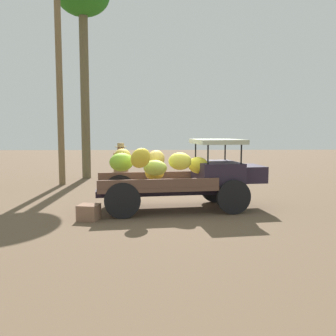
% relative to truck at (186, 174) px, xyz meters
% --- Properties ---
extents(ground_plane, '(60.00, 60.00, 0.00)m').
position_rel_truck_xyz_m(ground_plane, '(-0.26, 0.21, -0.95)').
color(ground_plane, brown).
extents(truck, '(4.60, 2.25, 1.88)m').
position_rel_truck_xyz_m(truck, '(0.00, 0.00, 0.00)').
color(truck, '#261D2D').
rests_on(truck, ground).
extents(farmer, '(0.52, 0.48, 1.74)m').
position_rel_truck_xyz_m(farmer, '(-1.87, 1.24, 0.04)').
color(farmer, '#8D6049').
rests_on(farmer, ground).
extents(wooden_crate, '(0.54, 0.53, 0.37)m').
position_rel_truck_xyz_m(wooden_crate, '(-2.41, -1.15, -0.76)').
color(wooden_crate, '#86614B').
rests_on(wooden_crate, ground).
extents(forest_tree_4, '(2.30, 2.30, 8.82)m').
position_rel_truck_xyz_m(forest_tree_4, '(-3.94, 6.64, 6.54)').
color(forest_tree_4, brown).
rests_on(forest_tree_4, ground).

